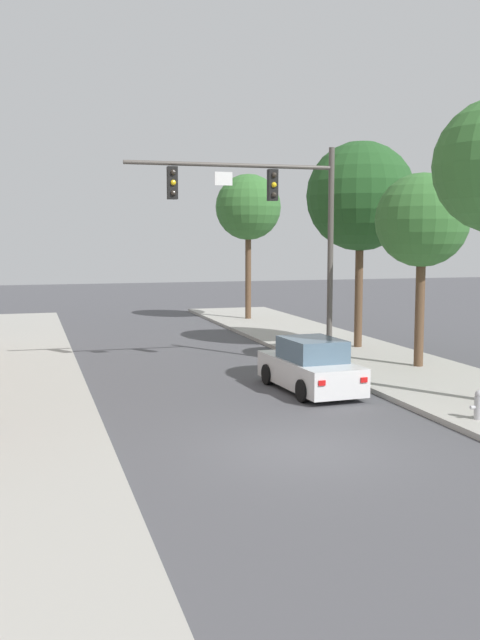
% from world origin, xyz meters
% --- Properties ---
extents(ground_plane, '(120.00, 120.00, 0.00)m').
position_xyz_m(ground_plane, '(0.00, 0.00, 0.00)').
color(ground_plane, '#4C4C51').
extents(traffic_signal_mast, '(7.28, 0.38, 7.50)m').
position_xyz_m(traffic_signal_mast, '(2.52, 9.31, 5.37)').
color(traffic_signal_mast, '#514C47').
rests_on(traffic_signal_mast, sidewalk_right).
extents(car_lead_white, '(2.02, 4.33, 1.60)m').
position_xyz_m(car_lead_white, '(2.37, 5.57, 0.72)').
color(car_lead_white, silver).
rests_on(car_lead_white, ground).
extents(fire_hydrant, '(0.48, 0.24, 0.72)m').
position_xyz_m(fire_hydrant, '(4.83, 0.70, 0.51)').
color(fire_hydrant, '#B2B2B7').
rests_on(fire_hydrant, sidewalk_right).
extents(street_tree_second, '(3.18, 3.18, 6.59)m').
position_xyz_m(street_tree_second, '(7.26, 7.74, 5.11)').
color(street_tree_second, brown).
rests_on(street_tree_second, sidewalk_right).
extents(street_tree_third, '(4.34, 4.34, 8.22)m').
position_xyz_m(street_tree_third, '(7.22, 12.44, 6.18)').
color(street_tree_third, brown).
rests_on(street_tree_third, sidewalk_right).
extents(street_tree_farthest, '(3.55, 3.55, 7.86)m').
position_xyz_m(street_tree_farthest, '(6.02, 23.76, 6.19)').
color(street_tree_farthest, brown).
rests_on(street_tree_farthest, sidewalk_right).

